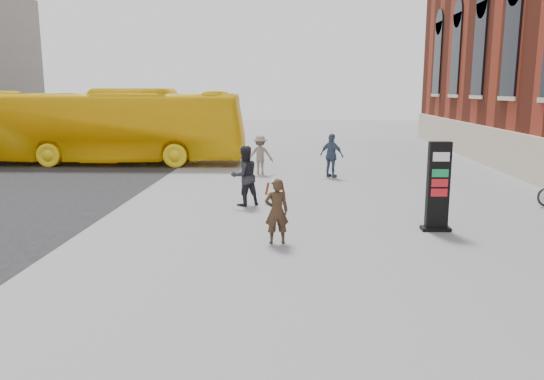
{
  "coord_description": "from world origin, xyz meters",
  "views": [
    {
      "loc": [
        0.44,
        -11.58,
        3.56
      ],
      "look_at": [
        -0.17,
        1.36,
        1.08
      ],
      "focal_mm": 35.0,
      "sensor_mm": 36.0,
      "label": 1
    }
  ],
  "objects_px": {
    "woman": "(277,210)",
    "pedestrian_c": "(332,156)",
    "info_pylon": "(438,187)",
    "bus": "(110,126)",
    "pedestrian_a": "(245,176)",
    "pedestrian_b": "(260,155)"
  },
  "relations": [
    {
      "from": "woman",
      "to": "bus",
      "type": "height_order",
      "value": "bus"
    },
    {
      "from": "woman",
      "to": "pedestrian_b",
      "type": "height_order",
      "value": "pedestrian_b"
    },
    {
      "from": "pedestrian_b",
      "to": "pedestrian_c",
      "type": "height_order",
      "value": "pedestrian_c"
    },
    {
      "from": "pedestrian_a",
      "to": "pedestrian_b",
      "type": "xyz_separation_m",
      "value": [
        0.06,
        6.15,
        -0.1
      ]
    },
    {
      "from": "info_pylon",
      "to": "pedestrian_b",
      "type": "relative_size",
      "value": 1.38
    },
    {
      "from": "woman",
      "to": "bus",
      "type": "distance_m",
      "value": 15.75
    },
    {
      "from": "pedestrian_a",
      "to": "pedestrian_c",
      "type": "height_order",
      "value": "pedestrian_a"
    },
    {
      "from": "pedestrian_a",
      "to": "pedestrian_b",
      "type": "height_order",
      "value": "pedestrian_a"
    },
    {
      "from": "bus",
      "to": "pedestrian_a",
      "type": "distance_m",
      "value": 11.77
    },
    {
      "from": "woman",
      "to": "pedestrian_c",
      "type": "relative_size",
      "value": 0.86
    },
    {
      "from": "pedestrian_a",
      "to": "pedestrian_c",
      "type": "distance_m",
      "value": 6.21
    },
    {
      "from": "woman",
      "to": "pedestrian_b",
      "type": "bearing_deg",
      "value": -95.95
    },
    {
      "from": "pedestrian_c",
      "to": "info_pylon",
      "type": "bearing_deg",
      "value": 138.54
    },
    {
      "from": "woman",
      "to": "pedestrian_c",
      "type": "height_order",
      "value": "pedestrian_c"
    },
    {
      "from": "info_pylon",
      "to": "pedestrian_c",
      "type": "distance_m",
      "value": 8.45
    },
    {
      "from": "bus",
      "to": "pedestrian_c",
      "type": "height_order",
      "value": "bus"
    },
    {
      "from": "pedestrian_a",
      "to": "bus",
      "type": "bearing_deg",
      "value": -83.28
    },
    {
      "from": "bus",
      "to": "pedestrian_c",
      "type": "bearing_deg",
      "value": -110.48
    },
    {
      "from": "info_pylon",
      "to": "pedestrian_c",
      "type": "xyz_separation_m",
      "value": [
        -2.15,
        8.17,
        -0.24
      ]
    },
    {
      "from": "pedestrian_a",
      "to": "woman",
      "type": "bearing_deg",
      "value": 73.46
    },
    {
      "from": "info_pylon",
      "to": "pedestrian_a",
      "type": "xyz_separation_m",
      "value": [
        -5.17,
        2.74,
        -0.21
      ]
    },
    {
      "from": "woman",
      "to": "bus",
      "type": "relative_size",
      "value": 0.12
    }
  ]
}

